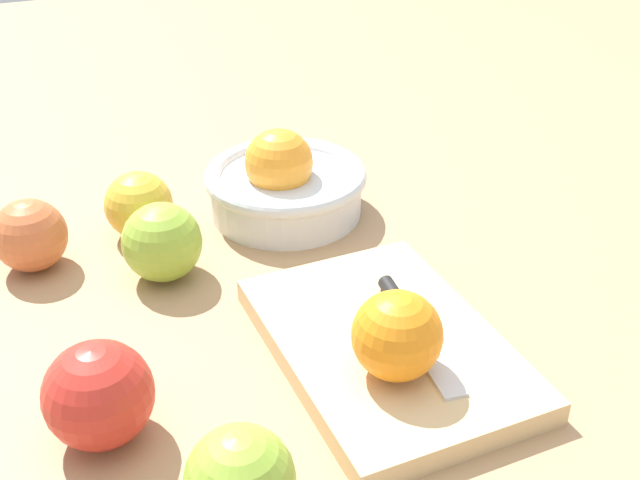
# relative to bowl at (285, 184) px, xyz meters

# --- Properties ---
(ground_plane) EXTENTS (2.40, 2.40, 0.00)m
(ground_plane) POSITION_rel_bowl_xyz_m (0.16, -0.07, -0.04)
(ground_plane) COLOR tan
(bowl) EXTENTS (0.18, 0.18, 0.10)m
(bowl) POSITION_rel_bowl_xyz_m (0.00, 0.00, 0.00)
(bowl) COLOR silver
(bowl) RESTS_ON ground_plane
(cutting_board) EXTENTS (0.27, 0.19, 0.02)m
(cutting_board) POSITION_rel_bowl_xyz_m (0.27, -0.00, -0.03)
(cutting_board) COLOR #DBB77F
(cutting_board) RESTS_ON ground_plane
(orange_on_board) EXTENTS (0.07, 0.07, 0.07)m
(orange_on_board) POSITION_rel_bowl_xyz_m (0.31, -0.02, 0.02)
(orange_on_board) COLOR orange
(orange_on_board) RESTS_ON cutting_board
(knife) EXTENTS (0.16, 0.03, 0.01)m
(knife) POSITION_rel_bowl_xyz_m (0.26, 0.02, -0.01)
(knife) COLOR silver
(knife) RESTS_ON cutting_board
(apple_front_right) EXTENTS (0.08, 0.08, 0.08)m
(apple_front_right) POSITION_rel_bowl_xyz_m (0.28, -0.24, 0.00)
(apple_front_right) COLOR red
(apple_front_right) RESTS_ON ground_plane
(apple_front_left) EXTENTS (0.08, 0.08, 0.08)m
(apple_front_left) POSITION_rel_bowl_xyz_m (0.08, -0.15, 0.00)
(apple_front_left) COLOR #8EB738
(apple_front_left) RESTS_ON ground_plane
(apple_front_left_2) EXTENTS (0.07, 0.07, 0.07)m
(apple_front_left_2) POSITION_rel_bowl_xyz_m (-0.01, -0.16, -0.00)
(apple_front_left_2) COLOR gold
(apple_front_left_2) RESTS_ON ground_plane
(apple_front_left_3) EXTENTS (0.07, 0.07, 0.07)m
(apple_front_left_3) POSITION_rel_bowl_xyz_m (0.01, -0.27, 0.00)
(apple_front_left_3) COLOR #CC6638
(apple_front_left_3) RESTS_ON ground_plane
(apple_front_right_2) EXTENTS (0.07, 0.07, 0.07)m
(apple_front_right_2) POSITION_rel_bowl_xyz_m (0.39, -0.17, 0.00)
(apple_front_right_2) COLOR #8EB738
(apple_front_right_2) RESTS_ON ground_plane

